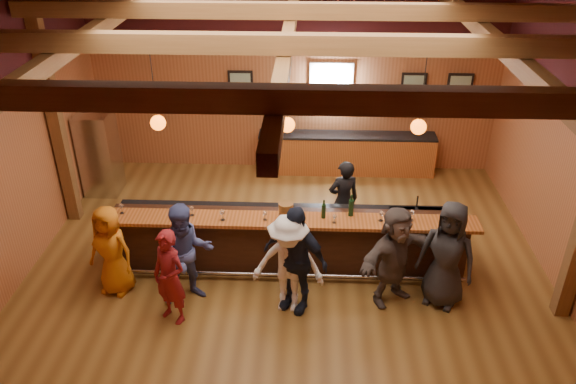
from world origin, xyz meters
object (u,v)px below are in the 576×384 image
back_bar_cabinet (346,153)px  bottle_a (324,211)px  customer_orange (111,250)px  customer_white (288,265)px  ice_bucket (286,210)px  customer_dark (447,255)px  stainless_fridge (99,154)px  customer_brown (395,256)px  customer_redvest (170,277)px  bar_counter (289,238)px  customer_denim (187,254)px  bartender (343,200)px  customer_navy (295,259)px

back_bar_cabinet → bottle_a: bottle_a is taller
customer_orange → customer_white: (2.86, -0.35, 0.06)m
bottle_a → ice_bucket: bearing=-178.6°
bottle_a → back_bar_cabinet: bearing=81.1°
customer_dark → customer_white: bearing=-146.6°
bottle_a → stainless_fridge: bearing=150.0°
bottle_a → customer_brown: bearing=-31.2°
back_bar_cabinet → customer_white: customer_white is taller
customer_redvest → bottle_a: bearing=59.0°
customer_redvest → bar_counter: bearing=71.8°
customer_brown → customer_denim: bearing=147.8°
customer_denim → bartender: size_ratio=1.09×
customer_redvest → bottle_a: customer_redvest is taller
customer_orange → bottle_a: size_ratio=4.71×
back_bar_cabinet → customer_navy: 4.87m
stainless_fridge → customer_white: stainless_fridge is taller
customer_navy → back_bar_cabinet: bearing=103.9°
customer_navy → bottle_a: bearing=90.2°
bar_counter → customer_dark: customer_dark is taller
stainless_fridge → bottle_a: size_ratio=5.39×
customer_redvest → ice_bucket: bearing=66.8°
customer_navy → customer_denim: bearing=-157.3°
customer_navy → ice_bucket: 0.96m
customer_brown → ice_bucket: 1.89m
customer_orange → customer_white: customer_white is taller
ice_bucket → bartender: bearing=47.9°
customer_white → customer_navy: bearing=35.2°
customer_redvest → bartender: size_ratio=0.99×
customer_orange → customer_navy: customer_navy is taller
back_bar_cabinet → bartender: (-0.20, -2.72, 0.33)m
customer_brown → customer_white: bearing=155.5°
customer_redvest → bartender: (2.70, 2.38, 0.01)m
customer_brown → bartender: size_ratio=1.06×
customer_denim → customer_redvest: bearing=-131.8°
bar_counter → stainless_fridge: bearing=149.2°
stainless_fridge → customer_orange: bearing=-68.7°
customer_navy → bartender: bearing=93.7°
customer_orange → ice_bucket: (2.78, 0.60, 0.46)m
customer_dark → customer_navy: bearing=-147.7°
bar_counter → customer_dark: 2.70m
customer_redvest → customer_dark: size_ratio=0.87×
customer_orange → customer_brown: size_ratio=0.92×
customer_orange → customer_white: size_ratio=0.92×
customer_navy → customer_orange: bearing=-159.3°
bartender → customer_dark: bearing=114.0°
bar_counter → customer_white: customer_white is taller
stainless_fridge → customer_orange: size_ratio=1.15×
customer_brown → customer_navy: bearing=154.1°
customer_white → customer_navy: size_ratio=0.92×
customer_white → bartender: bearing=70.6°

